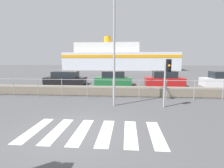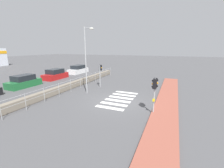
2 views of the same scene
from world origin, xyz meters
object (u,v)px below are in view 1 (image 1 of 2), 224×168
(traffic_light_far, at_px, (167,72))
(parked_car_green, at_px, (114,79))
(ferry_boat, at_px, (118,59))
(parked_car_black, at_px, (66,79))
(parked_car_red, at_px, (164,79))
(streetlamp, at_px, (114,34))

(traffic_light_far, bearing_deg, parked_car_green, 112.80)
(ferry_boat, height_order, parked_car_black, ferry_boat)
(parked_car_black, relative_size, parked_car_green, 1.14)
(traffic_light_far, xyz_separation_m, parked_car_black, (-8.79, 8.55, -1.36))
(traffic_light_far, bearing_deg, ferry_boat, 97.17)
(parked_car_green, height_order, parked_car_red, parked_car_red)
(ferry_boat, relative_size, parked_car_red, 7.59)
(parked_car_red, bearing_deg, streetlamp, -117.71)
(traffic_light_far, relative_size, ferry_boat, 0.09)
(ferry_boat, xyz_separation_m, parked_car_green, (1.12, -28.90, -2.33))
(streetlamp, height_order, parked_car_green, streetlamp)
(streetlamp, relative_size, parked_car_green, 1.71)
(parked_car_green, xyz_separation_m, parked_car_red, (5.22, -0.00, 0.02))
(parked_car_black, relative_size, parked_car_red, 1.13)
(traffic_light_far, bearing_deg, parked_car_red, 79.21)
(parked_car_black, distance_m, parked_car_green, 5.19)
(ferry_boat, bearing_deg, parked_car_black, -98.02)
(parked_car_green, relative_size, parked_car_red, 0.99)
(traffic_light_far, distance_m, parked_car_green, 9.37)
(parked_car_black, distance_m, parked_car_red, 10.42)
(streetlamp, distance_m, parked_car_green, 9.27)
(streetlamp, bearing_deg, ferry_boat, 92.79)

